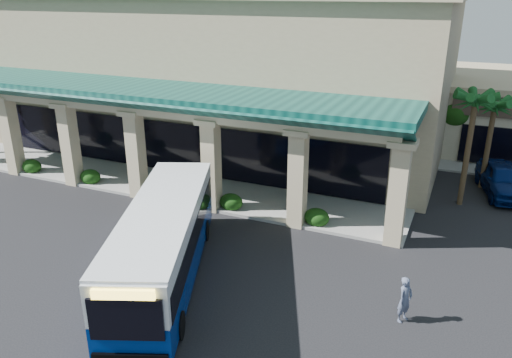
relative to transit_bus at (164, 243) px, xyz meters
The scene contains 9 objects.
ground 2.51m from the transit_bus, 36.67° to the left, with size 110.00×110.00×0.00m, color black.
main_building 18.81m from the transit_bus, 110.39° to the left, with size 30.80×14.80×11.35m, color tan, non-canonical shape.
arcade 10.33m from the transit_bus, 128.64° to the left, with size 30.00×6.20×5.70m, color #093A35, non-canonical shape.
palm_0 15.94m from the transit_bus, 50.35° to the left, with size 2.40×2.40×6.60m, color #13471A, non-canonical shape.
palm_1 18.87m from the transit_bus, 53.84° to the left, with size 2.40×2.40×5.80m, color #13471A, non-canonical shape.
broadleaf_tree 22.17m from the transit_bus, 65.73° to the left, with size 2.60×2.60×4.81m, color #13360C, non-canonical shape.
transit_bus is the anchor object (origin of this frame).
pedestrian 8.91m from the transit_bus, ahead, with size 0.60×0.39×1.64m, color #4E5771.
car_silver 18.96m from the transit_bus, 50.33° to the left, with size 2.04×5.07×1.73m, color #061C59.
Camera 1 is at (8.33, -15.18, 10.53)m, focal length 35.00 mm.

